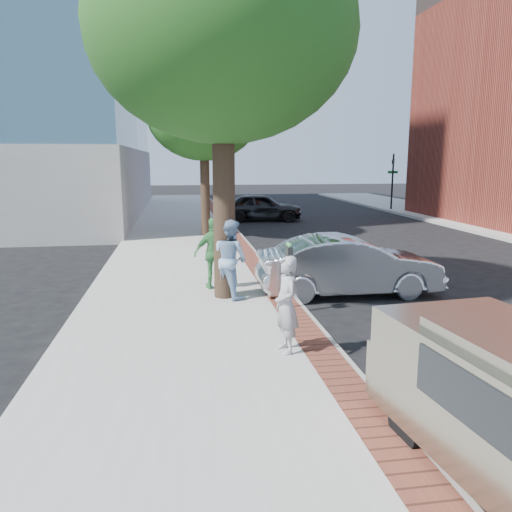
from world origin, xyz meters
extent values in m
plane|color=black|center=(0.00, 0.00, 0.00)|extent=(120.00, 120.00, 0.00)
cube|color=#9E9991|center=(-1.50, 8.00, 0.07)|extent=(5.00, 60.00, 0.15)
cube|color=brown|center=(0.70, 8.00, 0.15)|extent=(0.60, 60.00, 0.01)
cube|color=gray|center=(1.05, 8.00, 0.07)|extent=(0.10, 60.00, 0.15)
cylinder|color=black|center=(0.90, 22.00, 1.90)|extent=(0.12, 0.12, 3.80)
imported|color=black|center=(0.90, 22.00, 3.00)|extent=(0.18, 0.15, 0.90)
cube|color=#1E7238|center=(0.90, 22.00, 2.60)|extent=(0.70, 0.03, 0.18)
cylinder|color=black|center=(12.50, 22.00, 1.90)|extent=(0.12, 0.12, 3.80)
imported|color=black|center=(12.50, 22.00, 3.00)|extent=(0.18, 0.15, 0.90)
cube|color=#1E7238|center=(12.50, 22.00, 2.60)|extent=(0.70, 0.03, 0.18)
cylinder|color=black|center=(-0.60, 1.90, 2.35)|extent=(0.52, 0.52, 4.40)
ellipsoid|color=#214D16|center=(-0.60, 1.90, 6.20)|extent=(6.00, 6.00, 4.92)
cylinder|color=black|center=(-0.50, 12.00, 2.08)|extent=(0.40, 0.40, 3.85)
ellipsoid|color=#214D16|center=(-0.50, 12.00, 5.32)|extent=(4.80, 4.80, 3.94)
cylinder|color=gray|center=(0.71, 0.74, 0.72)|extent=(0.07, 0.07, 1.15)
cube|color=#2D3030|center=(0.71, 0.65, 1.42)|extent=(0.12, 0.14, 0.24)
cube|color=#2D3030|center=(0.71, 0.83, 1.42)|extent=(0.12, 0.14, 0.24)
sphere|color=#3F8C4C|center=(0.71, 0.65, 1.57)|extent=(0.11, 0.11, 0.11)
sphere|color=#3F8C4C|center=(0.71, 0.83, 1.57)|extent=(0.11, 0.11, 0.11)
imported|color=#9A9A9F|center=(0.10, -1.82, 0.99)|extent=(0.47, 0.66, 1.68)
imported|color=#85A8CE|center=(-0.49, 1.79, 1.10)|extent=(1.14, 1.17, 1.89)
imported|color=#459851|center=(-0.78, 2.71, 1.06)|extent=(1.12, 0.59, 1.82)
imported|color=silver|center=(2.57, 2.09, 0.76)|extent=(4.64, 1.71, 1.52)
imported|color=black|center=(2.96, 18.08, 0.78)|extent=(4.75, 2.28, 1.57)
cube|color=gray|center=(1.67, -4.10, 0.67)|extent=(1.80, 1.00, 0.74)
cylinder|color=black|center=(0.96, -4.69, 0.30)|extent=(0.26, 0.61, 0.60)
cube|color=black|center=(0.96, -5.95, 1.21)|extent=(0.20, 1.85, 0.51)
cube|color=black|center=(1.63, -3.68, 0.98)|extent=(1.48, 0.17, 0.37)
camera|label=1|loc=(-1.66, -9.77, 3.40)|focal=35.00mm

